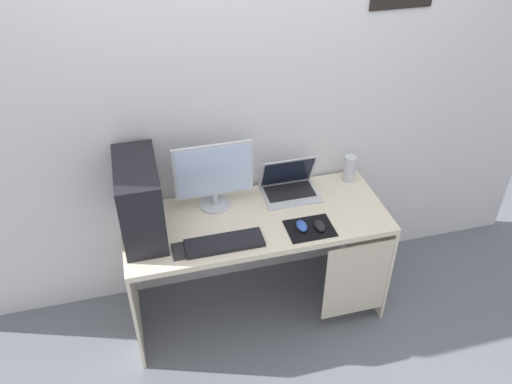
{
  "coord_description": "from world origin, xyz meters",
  "views": [
    {
      "loc": [
        -0.58,
        -2.23,
        2.61
      ],
      "look_at": [
        0.0,
        0.0,
        0.91
      ],
      "focal_mm": 36.71,
      "sensor_mm": 36.0,
      "label": 1
    }
  ],
  "objects_px": {
    "monitor": "(214,175)",
    "mouse_right": "(320,226)",
    "keyboard": "(224,243)",
    "cell_phone": "(179,251)",
    "speaker": "(349,169)",
    "mouse_left": "(302,226)",
    "laptop": "(289,186)",
    "pc_tower": "(140,199)"
  },
  "relations": [
    {
      "from": "monitor",
      "to": "mouse_right",
      "type": "distance_m",
      "value": 0.65
    },
    {
      "from": "keyboard",
      "to": "cell_phone",
      "type": "xyz_separation_m",
      "value": [
        -0.24,
        0.0,
        -0.01
      ]
    },
    {
      "from": "cell_phone",
      "to": "speaker",
      "type": "bearing_deg",
      "value": 19.28
    },
    {
      "from": "monitor",
      "to": "cell_phone",
      "type": "bearing_deg",
      "value": -127.51
    },
    {
      "from": "monitor",
      "to": "mouse_left",
      "type": "relative_size",
      "value": 4.67
    },
    {
      "from": "monitor",
      "to": "mouse_right",
      "type": "relative_size",
      "value": 4.67
    },
    {
      "from": "mouse_left",
      "to": "mouse_right",
      "type": "height_order",
      "value": "same"
    },
    {
      "from": "mouse_right",
      "to": "speaker",
      "type": "bearing_deg",
      "value": 49.82
    },
    {
      "from": "monitor",
      "to": "speaker",
      "type": "relative_size",
      "value": 2.62
    },
    {
      "from": "speaker",
      "to": "cell_phone",
      "type": "distance_m",
      "value": 1.18
    },
    {
      "from": "monitor",
      "to": "speaker",
      "type": "distance_m",
      "value": 0.86
    },
    {
      "from": "monitor",
      "to": "keyboard",
      "type": "distance_m",
      "value": 0.4
    },
    {
      "from": "laptop",
      "to": "mouse_right",
      "type": "bearing_deg",
      "value": -80.8
    },
    {
      "from": "pc_tower",
      "to": "cell_phone",
      "type": "height_order",
      "value": "pc_tower"
    },
    {
      "from": "monitor",
      "to": "keyboard",
      "type": "xyz_separation_m",
      "value": [
        -0.02,
        -0.35,
        -0.2
      ]
    },
    {
      "from": "laptop",
      "to": "mouse_right",
      "type": "xyz_separation_m",
      "value": [
        0.06,
        -0.37,
        -0.03
      ]
    },
    {
      "from": "pc_tower",
      "to": "speaker",
      "type": "bearing_deg",
      "value": 7.63
    },
    {
      "from": "monitor",
      "to": "speaker",
      "type": "height_order",
      "value": "monitor"
    },
    {
      "from": "cell_phone",
      "to": "mouse_right",
      "type": "bearing_deg",
      "value": -0.68
    },
    {
      "from": "monitor",
      "to": "mouse_left",
      "type": "bearing_deg",
      "value": -37.69
    },
    {
      "from": "speaker",
      "to": "mouse_right",
      "type": "bearing_deg",
      "value": -130.18
    },
    {
      "from": "pc_tower",
      "to": "keyboard",
      "type": "relative_size",
      "value": 1.14
    },
    {
      "from": "pc_tower",
      "to": "monitor",
      "type": "height_order",
      "value": "pc_tower"
    },
    {
      "from": "laptop",
      "to": "monitor",
      "type": "bearing_deg",
      "value": -177.98
    },
    {
      "from": "pc_tower",
      "to": "mouse_right",
      "type": "bearing_deg",
      "value": -13.75
    },
    {
      "from": "monitor",
      "to": "keyboard",
      "type": "bearing_deg",
      "value": -93.09
    },
    {
      "from": "laptop",
      "to": "speaker",
      "type": "height_order",
      "value": "laptop"
    },
    {
      "from": "mouse_left",
      "to": "mouse_right",
      "type": "bearing_deg",
      "value": -14.74
    },
    {
      "from": "pc_tower",
      "to": "mouse_left",
      "type": "distance_m",
      "value": 0.89
    },
    {
      "from": "monitor",
      "to": "mouse_right",
      "type": "xyz_separation_m",
      "value": [
        0.52,
        -0.35,
        -0.19
      ]
    },
    {
      "from": "keyboard",
      "to": "mouse_right",
      "type": "bearing_deg",
      "value": -0.54
    },
    {
      "from": "keyboard",
      "to": "mouse_left",
      "type": "distance_m",
      "value": 0.44
    },
    {
      "from": "mouse_left",
      "to": "monitor",
      "type": "bearing_deg",
      "value": 142.31
    },
    {
      "from": "cell_phone",
      "to": "pc_tower",
      "type": "bearing_deg",
      "value": 125.6
    },
    {
      "from": "pc_tower",
      "to": "speaker",
      "type": "height_order",
      "value": "pc_tower"
    },
    {
      "from": "mouse_left",
      "to": "cell_phone",
      "type": "bearing_deg",
      "value": -178.68
    },
    {
      "from": "speaker",
      "to": "mouse_left",
      "type": "bearing_deg",
      "value": -139.11
    },
    {
      "from": "mouse_right",
      "to": "cell_phone",
      "type": "relative_size",
      "value": 0.74
    },
    {
      "from": "monitor",
      "to": "laptop",
      "type": "relative_size",
      "value": 1.36
    },
    {
      "from": "mouse_left",
      "to": "pc_tower",
      "type": "bearing_deg",
      "value": 166.36
    },
    {
      "from": "laptop",
      "to": "keyboard",
      "type": "bearing_deg",
      "value": -142.75
    },
    {
      "from": "pc_tower",
      "to": "mouse_right",
      "type": "relative_size",
      "value": 4.98
    }
  ]
}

